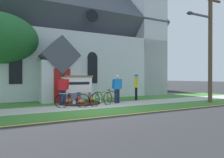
{
  "coord_description": "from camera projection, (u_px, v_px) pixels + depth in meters",
  "views": [
    {
      "loc": [
        -3.99,
        -8.88,
        1.55
      ],
      "look_at": [
        2.15,
        2.78,
        1.46
      ],
      "focal_mm": 32.56,
      "sensor_mm": 36.0,
      "label": 1
    }
  ],
  "objects": [
    {
      "name": "flower_bed",
      "position": [
        80.0,
        102.0,
        11.97
      ],
      "size": [
        2.36,
        2.36,
        0.34
      ],
      "color": "#382319",
      "rests_on": "ground"
    },
    {
      "name": "grass_verge",
      "position": [
        136.0,
        109.0,
        10.04
      ],
      "size": [
        32.0,
        1.81,
        0.01
      ],
      "primitive_type": "cube",
      "color": "#427F33",
      "rests_on": "ground"
    },
    {
      "name": "distant_hill",
      "position": [
        29.0,
        83.0,
        62.84
      ],
      "size": [
        82.71,
        51.58,
        24.72
      ],
      "primitive_type": "ellipsoid",
      "color": "#847A5B",
      "rests_on": "ground"
    },
    {
      "name": "church_lawn",
      "position": [
        100.0,
        100.0,
        13.85
      ],
      "size": [
        24.0,
        2.74,
        0.01
      ],
      "primitive_type": "cube",
      "color": "#427F33",
      "rests_on": "ground"
    },
    {
      "name": "bicycle_orange",
      "position": [
        72.0,
        100.0,
        10.39
      ],
      "size": [
        1.68,
        0.68,
        0.8
      ],
      "color": "black",
      "rests_on": "ground"
    },
    {
      "name": "church_sign",
      "position": [
        78.0,
        85.0,
        12.24
      ],
      "size": [
        1.89,
        0.18,
        1.67
      ],
      "color": "#7F6047",
      "rests_on": "ground"
    },
    {
      "name": "cyclist_in_orange_jersey",
      "position": [
        136.0,
        85.0,
        13.85
      ],
      "size": [
        0.54,
        0.57,
        1.76
      ],
      "color": "black",
      "rests_on": "ground"
    },
    {
      "name": "cyclist_in_green_jersey",
      "position": [
        117.0,
        87.0,
        12.22
      ],
      "size": [
        0.67,
        0.3,
        1.71
      ],
      "color": "#191E38",
      "rests_on": "ground"
    },
    {
      "name": "utility_pole",
      "position": [
        209.0,
        34.0,
        12.48
      ],
      "size": [
        3.12,
        0.28,
        7.67
      ],
      "color": "brown",
      "rests_on": "ground"
    },
    {
      "name": "roadside_conifer",
      "position": [
        149.0,
        55.0,
        24.7
      ],
      "size": [
        4.31,
        4.31,
        6.95
      ],
      "color": "#4C3823",
      "rests_on": "ground"
    },
    {
      "name": "bicycle_white",
      "position": [
        101.0,
        99.0,
        11.13
      ],
      "size": [
        1.68,
        0.71,
        0.81
      ],
      "color": "black",
      "rests_on": "ground"
    },
    {
      "name": "cyclist_in_white_jersey",
      "position": [
        63.0,
        87.0,
        11.24
      ],
      "size": [
        0.6,
        0.44,
        1.71
      ],
      "color": "#191E38",
      "rests_on": "ground"
    },
    {
      "name": "curb_paint_stripe",
      "position": [
        149.0,
        112.0,
        9.11
      ],
      "size": [
        28.0,
        0.16,
        0.01
      ],
      "primitive_type": "cube",
      "color": "yellow",
      "rests_on": "ground"
    },
    {
      "name": "sidewalk_slab",
      "position": [
        117.0,
        104.0,
        11.74
      ],
      "size": [
        32.0,
        2.03,
        0.01
      ],
      "primitive_type": "cube",
      "color": "#B7B5AD",
      "rests_on": "ground"
    },
    {
      "name": "church_building",
      "position": [
        78.0,
        44.0,
        19.19
      ],
      "size": [
        15.22,
        11.36,
        13.62
      ],
      "color": "silver",
      "rests_on": "ground"
    },
    {
      "name": "bicycle_black",
      "position": [
        105.0,
        97.0,
        12.32
      ],
      "size": [
        1.75,
        0.27,
        0.83
      ],
      "color": "black",
      "rests_on": "ground"
    },
    {
      "name": "ground",
      "position": [
        74.0,
        101.0,
        13.26
      ],
      "size": [
        140.0,
        140.0,
        0.0
      ],
      "primitive_type": "plane",
      "color": "#2B2B2D"
    }
  ]
}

